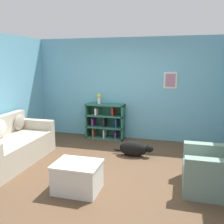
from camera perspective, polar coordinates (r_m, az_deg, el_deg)
ground_plane at (r=4.72m, az=-1.30°, el=-13.54°), size 14.00×14.00×0.00m
wall_back at (r=6.51m, az=4.28°, el=5.25°), size 5.60×0.13×2.60m
couch at (r=5.44m, az=-22.50°, el=-7.25°), size 0.92×1.89×0.89m
bookshelf at (r=6.59m, az=-1.53°, el=-2.17°), size 1.00×0.35×0.92m
recliner_chair at (r=4.32m, az=24.12°, el=-12.03°), size 1.05×0.90×1.03m
coffee_table at (r=4.04m, az=-7.90°, el=-14.31°), size 0.71×0.55×0.46m
dog at (r=5.43m, az=5.12°, el=-8.31°), size 0.88×0.29×0.33m
vase at (r=6.49m, az=-2.95°, el=3.18°), size 0.11×0.11×0.26m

